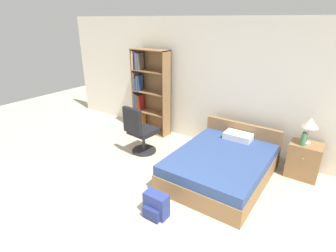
{
  "coord_description": "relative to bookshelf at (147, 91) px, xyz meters",
  "views": [
    {
      "loc": [
        1.82,
        -1.62,
        2.55
      ],
      "look_at": [
        -0.69,
        1.98,
        0.74
      ],
      "focal_mm": 28.0,
      "sensor_mm": 36.0,
      "label": 1
    }
  ],
  "objects": [
    {
      "name": "ground_plane",
      "position": [
        1.98,
        -2.97,
        -0.98
      ],
      "size": [
        14.0,
        14.0,
        0.0
      ],
      "primitive_type": "plane",
      "color": "beige"
    },
    {
      "name": "wall_back",
      "position": [
        1.98,
        0.26,
        0.32
      ],
      "size": [
        9.0,
        0.06,
        2.6
      ],
      "color": "silver",
      "rests_on": "ground_plane"
    },
    {
      "name": "bookshelf",
      "position": [
        0.0,
        0.0,
        0.0
      ],
      "size": [
        0.92,
        0.3,
        1.93
      ],
      "color": "olive",
      "rests_on": "ground_plane"
    },
    {
      "name": "bed",
      "position": [
        2.34,
        -0.87,
        -0.74
      ],
      "size": [
        1.45,
        1.94,
        0.71
      ],
      "color": "olive",
      "rests_on": "ground_plane"
    },
    {
      "name": "office_chair",
      "position": [
        0.64,
        -1.01,
        -0.51
      ],
      "size": [
        0.52,
        0.6,
        1.01
      ],
      "color": "#232326",
      "rests_on": "ground_plane"
    },
    {
      "name": "nightstand",
      "position": [
        3.47,
        -0.05,
        -0.67
      ],
      "size": [
        0.51,
        0.43,
        0.62
      ],
      "color": "olive",
      "rests_on": "ground_plane"
    },
    {
      "name": "table_lamp",
      "position": [
        3.45,
        -0.05,
        -0.01
      ],
      "size": [
        0.27,
        0.27,
        0.46
      ],
      "color": "#B2B2B7",
      "rests_on": "nightstand"
    },
    {
      "name": "water_bottle",
      "position": [
        3.41,
        -0.15,
        -0.25
      ],
      "size": [
        0.08,
        0.08,
        0.24
      ],
      "color": "#3F8C4C",
      "rests_on": "nightstand"
    },
    {
      "name": "backpack_blue",
      "position": [
        2.0,
        -2.3,
        -0.81
      ],
      "size": [
        0.34,
        0.24,
        0.35
      ],
      "color": "navy",
      "rests_on": "ground_plane"
    }
  ]
}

